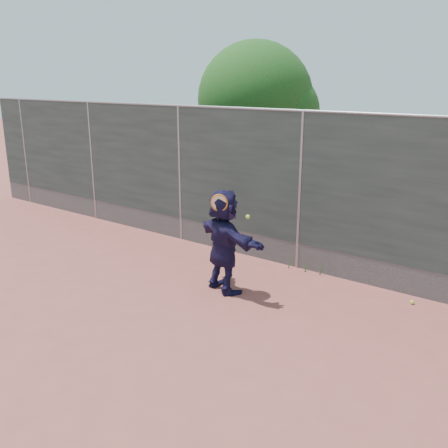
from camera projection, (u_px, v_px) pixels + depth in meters
The scene contains 7 objects.
ground at pixel (178, 339), 7.09m from camera, with size 80.00×80.00×0.00m, color #9E4C42.
player at pixel (224, 241), 8.49m from camera, with size 1.67×0.53×1.80m, color #19153A.
ball_ground at pixel (412, 302), 8.17m from camera, with size 0.07×0.07×0.07m, color #B5ED34.
fence at pixel (300, 188), 9.34m from camera, with size 20.00×0.06×3.03m.
swing_action at pixel (222, 205), 8.09m from camera, with size 0.70×0.16×0.51m.
tree_left at pixel (261, 103), 12.94m from camera, with size 3.15×3.00×4.53m.
weed_clump at pixel (308, 266), 9.49m from camera, with size 0.68×0.07×0.30m.
Camera 1 is at (4.32, -4.70, 3.56)m, focal length 40.00 mm.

